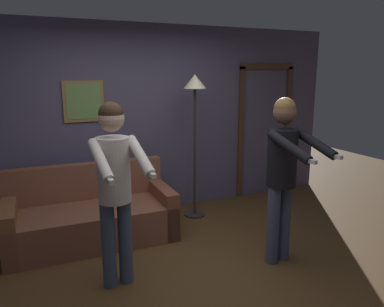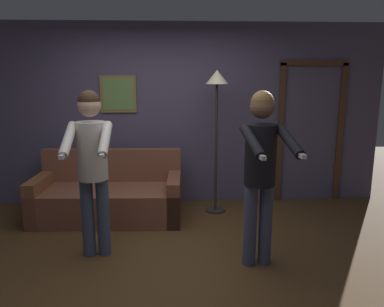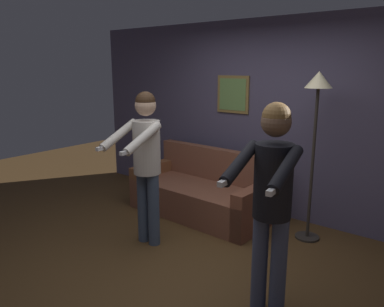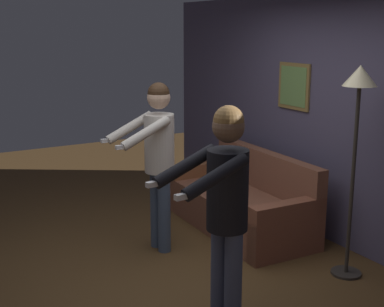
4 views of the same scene
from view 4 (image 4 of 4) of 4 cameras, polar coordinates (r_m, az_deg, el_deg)
ground_plane at (r=5.05m, az=-2.01°, el=-13.14°), size 12.00×12.00×0.00m
back_wall_assembly at (r=5.73m, az=15.24°, el=3.34°), size 6.40×0.10×2.60m
couch at (r=6.12m, az=5.43°, el=-5.51°), size 1.93×0.91×0.87m
torchiere_lamp at (r=4.87m, az=17.28°, el=4.69°), size 0.30×0.30×1.94m
person_standing_left at (r=5.33m, az=-3.68°, el=0.32°), size 0.45×0.71×1.73m
person_standing_right at (r=3.82m, az=3.55°, el=-4.96°), size 0.49×0.73×1.73m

